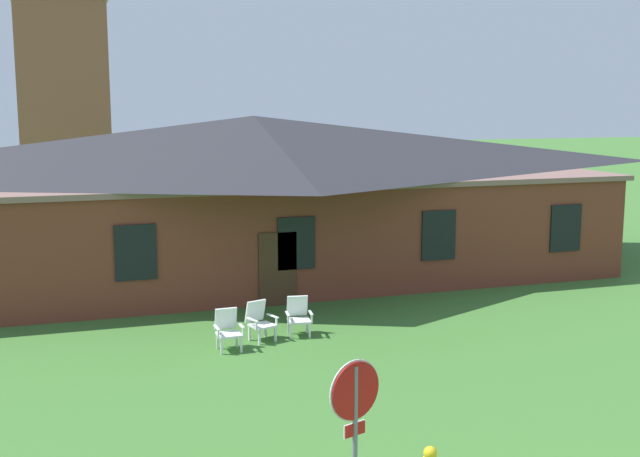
% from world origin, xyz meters
% --- Properties ---
extents(brick_building, '(23.12, 10.40, 5.24)m').
position_xyz_m(brick_building, '(-0.00, 19.53, 2.67)').
color(brick_building, brown).
rests_on(brick_building, ground).
extents(dome_tower, '(5.18, 5.18, 17.31)m').
position_xyz_m(dome_tower, '(-5.84, 41.24, 7.84)').
color(dome_tower, '#93563D').
rests_on(dome_tower, ground).
extents(stop_sign, '(0.76, 0.30, 2.52)m').
position_xyz_m(stop_sign, '(-2.83, 2.22, 1.78)').
color(stop_sign, slate).
rests_on(stop_sign, ground).
extents(lawn_chair_by_porch, '(0.65, 0.68, 0.96)m').
position_xyz_m(lawn_chair_by_porch, '(-2.71, 10.97, 0.50)').
color(lawn_chair_by_porch, white).
rests_on(lawn_chair_by_porch, ground).
extents(lawn_chair_near_door, '(0.76, 0.81, 0.96)m').
position_xyz_m(lawn_chair_near_door, '(-1.83, 11.45, 0.50)').
color(lawn_chair_near_door, white).
rests_on(lawn_chair_near_door, ground).
extents(lawn_chair_left_end, '(0.70, 0.74, 0.96)m').
position_xyz_m(lawn_chair_left_end, '(-0.81, 11.59, 0.50)').
color(lawn_chair_left_end, white).
rests_on(lawn_chair_left_end, ground).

